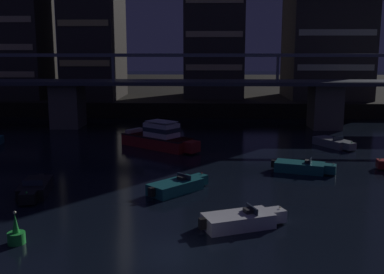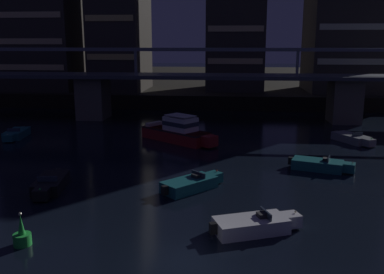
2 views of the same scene
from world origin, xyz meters
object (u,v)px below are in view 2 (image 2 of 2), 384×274
Objects in this scene: tower_west_low at (37,28)px; speedboat_near_right at (50,184)px; river_bridge at (216,87)px; tower_central at (236,13)px; cabin_cruiser_near_left at (179,131)px; speedboat_near_center at (16,134)px; speedboat_far_left at (320,165)px; channel_buoy at (22,236)px; speedboat_mid_left at (192,184)px; speedboat_mid_right at (255,225)px; tower_east_tall at (349,11)px; tower_west_tall at (120,1)px; speedboat_far_center at (352,138)px.

speedboat_near_right is at bearing -65.21° from tower_west_low.
river_bridge is 5.06× the size of tower_west_low.
cabin_cruiser_near_left is at bearing -100.69° from tower_central.
speedboat_near_center is 19.06m from speedboat_near_right.
speedboat_near_center and speedboat_far_left have the same top height.
river_bridge is at bearing -25.87° from tower_west_low.
channel_buoy is at bearing -62.27° from speedboat_near_center.
speedboat_near_center is 25.32m from speedboat_mid_left.
tower_west_low is 40.34m from cabin_cruiser_near_left.
river_bridge is at bearing 95.66° from speedboat_mid_right.
channel_buoy is (-8.40, -36.78, -3.89)m from river_bridge.
tower_east_tall is 63.03m from channel_buoy.
speedboat_mid_right is at bearing -89.10° from tower_central.
tower_east_tall is at bearing 61.82° from channel_buoy.
speedboat_near_center is 27.21m from channel_buoy.
tower_west_tall reaches higher than tower_east_tall.
speedboat_mid_left is 0.87× the size of speedboat_mid_right.
river_bridge is 21.39m from tower_central.
river_bridge is 59.63× the size of channel_buoy.
tower_central is 5.25× the size of speedboat_far_center.
speedboat_near_center is (-41.62, -29.97, -14.63)m from tower_east_tall.
tower_west_low is 31.42m from speedboat_near_center.
tower_central is 0.98× the size of tower_east_tall.
river_bridge is 4.10× the size of tower_central.
tower_west_tall is at bearing 3.43° from tower_west_low.
channel_buoy is at bearing -81.28° from tower_west_tall.
tower_east_tall reaches higher than speedboat_mid_left.
tower_central reaches higher than tower_west_low.
speedboat_mid_left is 7.64m from speedboat_mid_right.
tower_central is 3.02× the size of cabin_cruiser_near_left.
speedboat_near_right is 20.78m from speedboat_far_left.
channel_buoy is (12.66, -24.09, 0.06)m from speedboat_near_center.
speedboat_far_left is (25.70, -37.59, -16.27)m from tower_west_tall.
speedboat_near_center is 1.03× the size of speedboat_mid_right.
speedboat_near_center is 35.61m from speedboat_far_center.
tower_east_tall reaches higher than channel_buoy.
river_bridge is 4.04× the size of tower_east_tall.
tower_central is 50.87m from speedboat_near_right.
tower_east_tall is at bearing 2.57° from tower_west_tall.
tower_west_tall is 3.45× the size of cabin_cruiser_near_left.
tower_west_low is at bearing 149.51° from speedboat_far_center.
tower_east_tall is 43.39m from speedboat_far_left.
speedboat_far_left is at bearing -117.21° from speedboat_far_center.
speedboat_far_left is (39.72, -36.75, -12.01)m from tower_west_low.
tower_west_low is at bearing 114.79° from speedboat_near_right.
speedboat_far_center is at bearing -68.36° from tower_central.
tower_east_tall is 40.92m from cabin_cruiser_near_left.
channel_buoy reaches higher than speedboat_near_right.
tower_west_tall is at bearing -177.43° from tower_east_tall.
tower_west_low is 4.08× the size of speedboat_mid_right.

